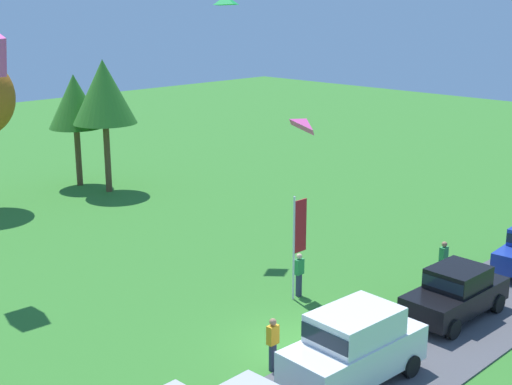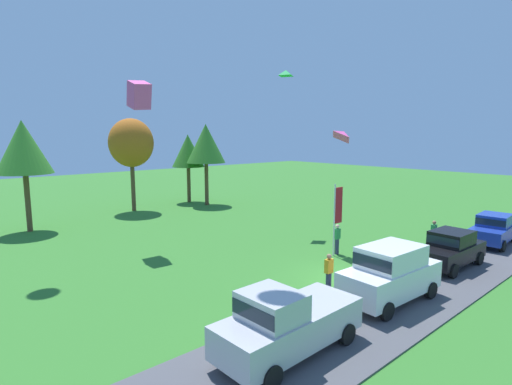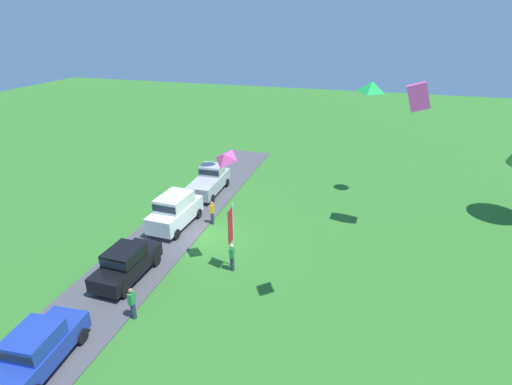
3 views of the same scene
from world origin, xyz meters
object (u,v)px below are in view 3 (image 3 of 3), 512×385
object	(u,v)px
car_sedan_mid_row	(126,262)
person_beside_suv	(232,257)
car_suv_far_end	(175,209)
kite_box_mid_center	(418,97)
car_pickup_by_flagpole	(210,180)
kite_diamond_high_right	(372,87)
kite_diamond_trailing_tail	(224,158)
flag_banner	(231,229)
person_on_lawn	(132,303)
car_sedan_near_entrance	(37,348)
person_watching_sky	(212,213)

from	to	relation	value
car_sedan_mid_row	person_beside_suv	xyz separation A→B (m)	(-2.39, 5.25, -0.16)
car_suv_far_end	person_beside_suv	distance (m)	6.64
person_beside_suv	kite_box_mid_center	bearing A→B (deg)	128.64
car_pickup_by_flagpole	car_sedan_mid_row	xyz separation A→B (m)	(12.14, 0.20, -0.07)
kite_diamond_high_right	car_pickup_by_flagpole	bearing A→B (deg)	-135.50
kite_diamond_trailing_tail	flag_banner	bearing A→B (deg)	104.15
person_on_lawn	car_sedan_mid_row	bearing A→B (deg)	-142.20
car_suv_far_end	kite_diamond_trailing_tail	world-z (taller)	kite_diamond_trailing_tail
car_sedan_mid_row	person_beside_suv	distance (m)	5.77
car_pickup_by_flagpole	car_suv_far_end	bearing A→B (deg)	-0.08
car_suv_far_end	car_sedan_near_entrance	distance (m)	12.49
car_sedan_near_entrance	flag_banner	bearing A→B (deg)	150.03
car_sedan_mid_row	kite_box_mid_center	xyz separation A→B (m)	(-9.62, 14.29, 7.96)
flag_banner	car_sedan_near_entrance	bearing A→B (deg)	-29.97
person_beside_suv	car_suv_far_end	bearing A→B (deg)	-124.62
car_pickup_by_flagpole	person_watching_sky	xyz separation A→B (m)	(4.94, 2.25, -0.23)
car_sedan_mid_row	person_watching_sky	bearing A→B (deg)	164.12
kite_diamond_trailing_tail	kite_diamond_high_right	distance (m)	8.44
person_beside_suv	person_on_lawn	bearing A→B (deg)	-32.04
kite_diamond_high_right	car_suv_far_end	bearing A→B (deg)	-117.34
flag_banner	kite_diamond_trailing_tail	bearing A→B (deg)	-75.85
car_pickup_by_flagpole	flag_banner	bearing A→B (deg)	29.27
car_pickup_by_flagpole	kite_box_mid_center	xyz separation A→B (m)	(2.52, 14.49, 7.89)
car_sedan_mid_row	kite_diamond_trailing_tail	size ratio (longest dim) A/B	4.69
car_pickup_by_flagpole	flag_banner	world-z (taller)	flag_banner
person_on_lawn	car_pickup_by_flagpole	bearing A→B (deg)	-171.27
car_pickup_by_flagpole	kite_box_mid_center	bearing A→B (deg)	80.12
person_on_lawn	kite_diamond_high_right	bearing A→B (deg)	105.16
person_beside_suv	kite_box_mid_center	xyz separation A→B (m)	(-7.23, 9.05, 8.12)
person_watching_sky	kite_box_mid_center	world-z (taller)	kite_box_mid_center
car_pickup_by_flagpole	person_watching_sky	world-z (taller)	car_pickup_by_flagpole
car_suv_far_end	car_sedan_mid_row	bearing A→B (deg)	1.92
kite_diamond_high_right	kite_box_mid_center	bearing A→B (deg)	165.45
person_watching_sky	kite_diamond_high_right	world-z (taller)	kite_diamond_high_right
person_watching_sky	car_sedan_near_entrance	bearing A→B (deg)	-8.37
person_beside_suv	flag_banner	size ratio (longest dim) A/B	0.42
car_sedan_near_entrance	person_beside_suv	bearing A→B (deg)	149.26
car_sedan_near_entrance	car_sedan_mid_row	bearing A→B (deg)	-179.49
car_suv_far_end	kite_diamond_high_right	distance (m)	16.57
car_sedan_mid_row	kite_diamond_high_right	bearing A→B (deg)	89.77
flag_banner	person_on_lawn	bearing A→B (deg)	-30.72
car_suv_far_end	kite_diamond_high_right	xyz separation A→B (m)	(6.20, 11.99, 9.62)
kite_diamond_trailing_tail	car_sedan_mid_row	bearing A→B (deg)	-63.25
car_sedan_near_entrance	kite_box_mid_center	size ratio (longest dim) A/B	3.06
car_sedan_mid_row	car_pickup_by_flagpole	bearing A→B (deg)	-179.06
car_pickup_by_flagpole	person_on_lawn	world-z (taller)	car_pickup_by_flagpole
kite_diamond_high_right	car_sedan_near_entrance	bearing A→B (deg)	-61.79
kite_diamond_trailing_tail	person_on_lawn	bearing A→B (deg)	-28.93
person_on_lawn	kite_box_mid_center	bearing A→B (deg)	135.19
car_sedan_near_entrance	kite_box_mid_center	bearing A→B (deg)	138.27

